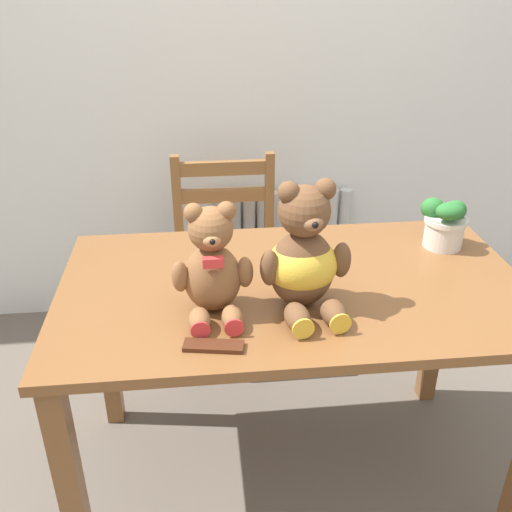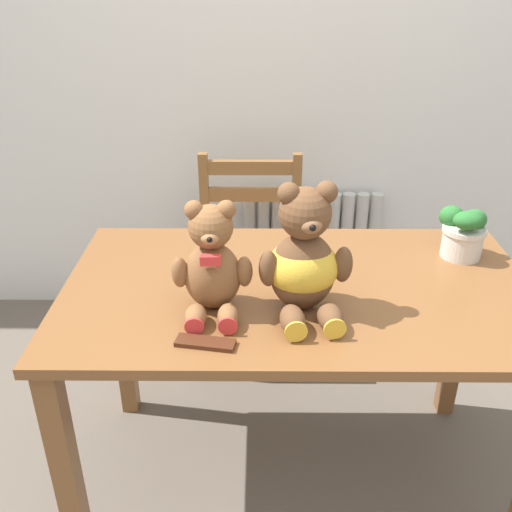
% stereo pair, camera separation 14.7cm
% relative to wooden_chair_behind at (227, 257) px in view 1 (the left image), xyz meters
% --- Properties ---
extents(wall_back, '(8.00, 0.04, 2.60)m').
position_rel_wooden_chair_behind_xyz_m(wall_back, '(0.16, 0.38, 0.85)').
color(wall_back, silver).
rests_on(wall_back, ground_plane).
extents(radiator, '(0.68, 0.10, 0.63)m').
position_rel_wooden_chair_behind_xyz_m(radiator, '(0.30, 0.31, -0.17)').
color(radiator, beige).
rests_on(radiator, ground_plane).
extents(dining_table, '(1.36, 0.78, 0.77)m').
position_rel_wooden_chair_behind_xyz_m(dining_table, '(0.16, -0.80, 0.21)').
color(dining_table, brown).
rests_on(dining_table, ground_plane).
extents(wooden_chair_behind, '(0.45, 0.43, 0.87)m').
position_rel_wooden_chair_behind_xyz_m(wooden_chair_behind, '(0.00, 0.00, 0.00)').
color(wooden_chair_behind, brown).
rests_on(wooden_chair_behind, ground_plane).
extents(teddy_bear_left, '(0.21, 0.21, 0.31)m').
position_rel_wooden_chair_behind_xyz_m(teddy_bear_left, '(-0.08, -0.92, 0.45)').
color(teddy_bear_left, brown).
rests_on(teddy_bear_left, dining_table).
extents(teddy_bear_right, '(0.25, 0.27, 0.36)m').
position_rel_wooden_chair_behind_xyz_m(teddy_bear_right, '(0.16, -0.92, 0.46)').
color(teddy_bear_right, brown).
rests_on(teddy_bear_right, dining_table).
extents(potted_plant, '(0.14, 0.14, 0.17)m').
position_rel_wooden_chair_behind_xyz_m(potted_plant, '(0.67, -0.61, 0.40)').
color(potted_plant, beige).
rests_on(potted_plant, dining_table).
extents(chocolate_bar, '(0.15, 0.07, 0.01)m').
position_rel_wooden_chair_behind_xyz_m(chocolate_bar, '(-0.09, -1.09, 0.33)').
color(chocolate_bar, '#472314').
rests_on(chocolate_bar, dining_table).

